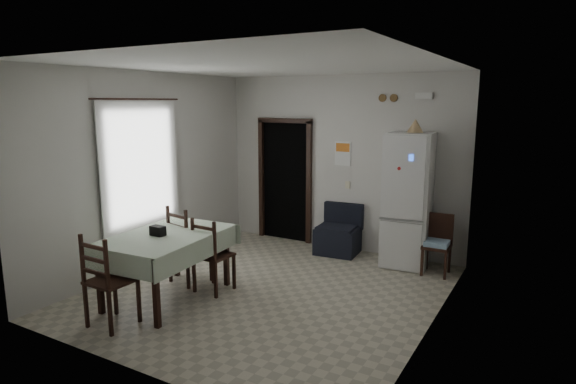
{
  "coord_description": "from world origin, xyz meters",
  "views": [
    {
      "loc": [
        3.21,
        -5.1,
        2.47
      ],
      "look_at": [
        0.0,
        0.5,
        1.25
      ],
      "focal_mm": 30.0,
      "sensor_mm": 36.0,
      "label": 1
    }
  ],
  "objects_px": {
    "dining_table": "(167,267)",
    "fridge": "(408,200)",
    "dining_chair_far_left": "(190,244)",
    "dining_chair_near_head": "(111,279)",
    "corner_chair": "(437,245)",
    "dining_chair_far_right": "(214,254)",
    "navy_seat": "(338,230)"
  },
  "relations": [
    {
      "from": "dining_chair_far_left",
      "to": "dining_chair_far_right",
      "type": "height_order",
      "value": "dining_chair_far_left"
    },
    {
      "from": "dining_chair_far_right",
      "to": "dining_chair_near_head",
      "type": "relative_size",
      "value": 0.94
    },
    {
      "from": "fridge",
      "to": "dining_table",
      "type": "xyz_separation_m",
      "value": [
        -2.25,
        -2.77,
        -0.59
      ]
    },
    {
      "from": "navy_seat",
      "to": "dining_chair_far_right",
      "type": "bearing_deg",
      "value": -113.64
    },
    {
      "from": "fridge",
      "to": "dining_chair_near_head",
      "type": "distance_m",
      "value": 4.3
    },
    {
      "from": "dining_table",
      "to": "dining_chair_far_left",
      "type": "bearing_deg",
      "value": 100.01
    },
    {
      "from": "fridge",
      "to": "dining_chair_far_left",
      "type": "xyz_separation_m",
      "value": [
        -2.4,
        -2.18,
        -0.47
      ]
    },
    {
      "from": "fridge",
      "to": "dining_chair_near_head",
      "type": "bearing_deg",
      "value": -126.86
    },
    {
      "from": "navy_seat",
      "to": "dining_table",
      "type": "bearing_deg",
      "value": -116.94
    },
    {
      "from": "fridge",
      "to": "dining_chair_near_head",
      "type": "relative_size",
      "value": 1.89
    },
    {
      "from": "dining_chair_far_left",
      "to": "dining_chair_near_head",
      "type": "relative_size",
      "value": 1.01
    },
    {
      "from": "navy_seat",
      "to": "corner_chair",
      "type": "height_order",
      "value": "corner_chair"
    },
    {
      "from": "fridge",
      "to": "dining_chair_far_left",
      "type": "height_order",
      "value": "fridge"
    },
    {
      "from": "dining_table",
      "to": "dining_chair_far_right",
      "type": "height_order",
      "value": "dining_chair_far_right"
    },
    {
      "from": "fridge",
      "to": "dining_table",
      "type": "distance_m",
      "value": 3.62
    },
    {
      "from": "navy_seat",
      "to": "dining_chair_far_right",
      "type": "distance_m",
      "value": 2.4
    },
    {
      "from": "dining_chair_near_head",
      "to": "dining_chair_far_left",
      "type": "bearing_deg",
      "value": -83.48
    },
    {
      "from": "dining_table",
      "to": "dining_chair_near_head",
      "type": "height_order",
      "value": "dining_chair_near_head"
    },
    {
      "from": "navy_seat",
      "to": "dining_chair_near_head",
      "type": "relative_size",
      "value": 0.75
    },
    {
      "from": "fridge",
      "to": "dining_table",
      "type": "height_order",
      "value": "fridge"
    },
    {
      "from": "dining_table",
      "to": "dining_chair_near_head",
      "type": "xyz_separation_m",
      "value": [
        -0.01,
        -0.86,
        0.11
      ]
    },
    {
      "from": "corner_chair",
      "to": "dining_chair_far_right",
      "type": "distance_m",
      "value": 3.17
    },
    {
      "from": "dining_table",
      "to": "fridge",
      "type": "bearing_deg",
      "value": 46.93
    },
    {
      "from": "dining_chair_far_left",
      "to": "dining_table",
      "type": "bearing_deg",
      "value": 115.1
    },
    {
      "from": "dining_chair_far_right",
      "to": "dining_chair_near_head",
      "type": "height_order",
      "value": "dining_chair_near_head"
    },
    {
      "from": "navy_seat",
      "to": "dining_table",
      "type": "relative_size",
      "value": 0.5
    },
    {
      "from": "dining_table",
      "to": "corner_chair",
      "type": "bearing_deg",
      "value": 39.11
    },
    {
      "from": "dining_chair_far_left",
      "to": "fridge",
      "type": "bearing_deg",
      "value": -126.75
    },
    {
      "from": "dining_table",
      "to": "dining_chair_far_left",
      "type": "height_order",
      "value": "dining_chair_far_left"
    },
    {
      "from": "corner_chair",
      "to": "dining_chair_far_left",
      "type": "height_order",
      "value": "dining_chair_far_left"
    },
    {
      "from": "corner_chair",
      "to": "dining_table",
      "type": "bearing_deg",
      "value": -138.62
    },
    {
      "from": "fridge",
      "to": "dining_chair_near_head",
      "type": "height_order",
      "value": "fridge"
    }
  ]
}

